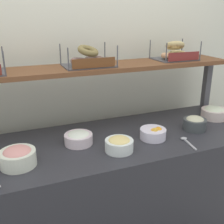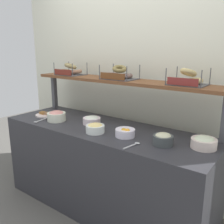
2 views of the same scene
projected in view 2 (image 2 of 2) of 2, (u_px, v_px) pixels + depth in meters
ground_plane at (105, 206)px, 2.60m from camera, size 8.00×8.00×0.00m
back_wall at (135, 84)px, 2.73m from camera, size 3.32×0.06×2.40m
deli_counter at (104, 168)px, 2.49m from camera, size 2.12×0.70×0.85m
shelf_riser_left at (54, 92)px, 3.13m from camera, size 0.05×0.05×0.40m
upper_shelf at (121, 81)px, 2.49m from camera, size 2.08×0.32×0.03m
bowl_potato_salad at (204, 142)px, 1.89m from camera, size 0.19×0.19×0.09m
bowl_fruit_salad at (125, 133)px, 2.14m from camera, size 0.17×0.17×0.08m
bowl_lox_spread at (56, 116)px, 2.59m from camera, size 0.19×0.19×0.11m
bowl_tuna_salad at (163, 139)px, 1.96m from camera, size 0.16×0.16×0.10m
bowl_egg_salad at (95, 128)px, 2.24m from camera, size 0.17×0.17×0.09m
bowl_cream_cheese at (92, 120)px, 2.49m from camera, size 0.17×0.17×0.08m
serving_plate_white at (45, 115)px, 2.80m from camera, size 0.21×0.21×0.04m
serving_spoon_near_plate at (38, 121)px, 2.57m from camera, size 0.05×0.17×0.01m
serving_spoon_by_edge at (134, 145)px, 1.95m from camera, size 0.05×0.17×0.01m
bagel_basket_everything at (70, 71)px, 2.86m from camera, size 0.30×0.24×0.14m
bagel_basket_poppy at (119, 75)px, 2.48m from camera, size 0.33×0.25×0.14m
bagel_basket_plain at (187, 79)px, 2.10m from camera, size 0.30×0.26×0.15m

